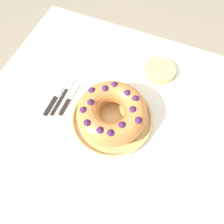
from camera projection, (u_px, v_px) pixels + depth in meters
name	position (u px, v px, depth m)	size (l,w,h in m)	color
ground_plane	(111.00, 165.00, 1.55)	(8.00, 8.00, 0.00)	gray
dining_table	(111.00, 133.00, 0.98)	(1.16, 1.09, 0.73)	silver
serving_dish	(112.00, 118.00, 0.89)	(0.33, 0.33, 0.03)	tan
bundt_cake	(112.00, 112.00, 0.84)	(0.28, 0.28, 0.10)	#C67538
fork	(64.00, 94.00, 0.96)	(0.02, 0.19, 0.01)	black
serving_knife	(55.00, 98.00, 0.95)	(0.02, 0.22, 0.01)	black
cake_knife	(69.00, 99.00, 0.95)	(0.02, 0.18, 0.01)	black
side_bowl	(160.00, 70.00, 1.00)	(0.14, 0.14, 0.03)	tan
napkin	(179.00, 133.00, 0.88)	(0.12, 0.09, 0.00)	beige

